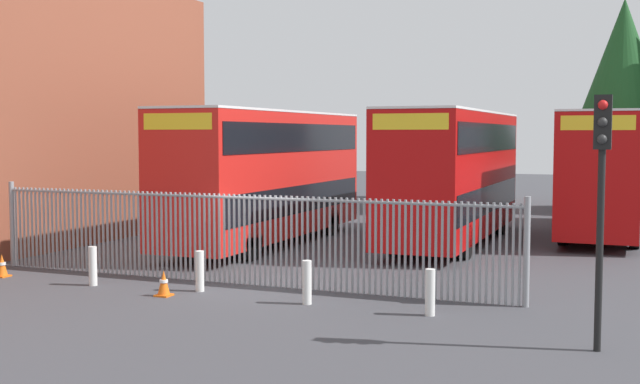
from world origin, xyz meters
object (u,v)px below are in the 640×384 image
at_px(double_decker_bus_behind_fence_left, 454,171).
at_px(double_decker_bus_near_gate, 267,172).
at_px(double_decker_bus_far_back, 432,158).
at_px(traffic_light_kerbside, 601,174).
at_px(bollard_near_right, 307,282).
at_px(bollard_center_front, 200,271).
at_px(traffic_cone_by_gate, 164,283).
at_px(double_decker_bus_behind_fence_right, 604,168).
at_px(traffic_cone_mid_forecourt, 2,266).
at_px(bollard_far_right, 430,292).
at_px(bollard_near_left, 93,266).

bearing_deg(double_decker_bus_behind_fence_left, double_decker_bus_near_gate, -155.52).
relative_size(double_decker_bus_far_back, traffic_light_kerbside, 2.51).
xyz_separation_m(double_decker_bus_near_gate, bollard_near_right, (4.94, -8.12, -1.95)).
bearing_deg(bollard_center_front, double_decker_bus_behind_fence_left, 70.76).
height_order(double_decker_bus_far_back, traffic_cone_by_gate, double_decker_bus_far_back).
xyz_separation_m(double_decker_bus_behind_fence_right, double_decker_bus_far_back, (-8.77, 9.43, 0.00)).
height_order(double_decker_bus_near_gate, double_decker_bus_behind_fence_left, same).
bearing_deg(traffic_cone_mid_forecourt, double_decker_bus_near_gate, 65.96).
distance_m(bollard_far_right, traffic_light_kerbside, 4.38).
distance_m(traffic_cone_mid_forecourt, traffic_light_kerbside, 14.86).
xyz_separation_m(double_decker_bus_behind_fence_right, traffic_cone_mid_forecourt, (-13.88, -14.90, -2.13)).
height_order(bollard_near_left, traffic_cone_by_gate, bollard_near_left).
bearing_deg(bollard_near_left, double_decker_bus_behind_fence_left, 59.23).
distance_m(double_decker_bus_far_back, traffic_light_kerbside, 27.60).
relative_size(double_decker_bus_near_gate, double_decker_bus_behind_fence_right, 1.00).
xyz_separation_m(bollard_near_right, traffic_cone_mid_forecourt, (-8.54, 0.05, -0.19)).
bearing_deg(double_decker_bus_behind_fence_right, double_decker_bus_far_back, 132.92).
relative_size(double_decker_bus_far_back, bollard_near_left, 11.38).
xyz_separation_m(double_decker_bus_behind_fence_right, bollard_near_left, (-10.97, -14.97, -1.95)).
relative_size(double_decker_bus_behind_fence_left, bollard_near_right, 11.38).
relative_size(double_decker_bus_behind_fence_left, traffic_cone_by_gate, 18.32).
bearing_deg(traffic_cone_by_gate, double_decker_bus_near_gate, 100.59).
bearing_deg(double_decker_bus_behind_fence_left, traffic_light_kerbside, -66.93).
distance_m(double_decker_bus_near_gate, traffic_light_kerbside, 14.60).
bearing_deg(double_decker_bus_behind_fence_right, bollard_center_front, -119.31).
bearing_deg(bollard_near_right, traffic_cone_mid_forecourt, 179.67).
height_order(bollard_near_left, bollard_center_front, same).
xyz_separation_m(traffic_cone_by_gate, traffic_light_kerbside, (9.32, -1.12, 2.70)).
xyz_separation_m(bollard_near_right, traffic_light_kerbside, (5.99, -1.56, 2.51)).
xyz_separation_m(double_decker_bus_far_back, bollard_near_left, (-2.20, -24.40, -1.95)).
relative_size(bollard_near_right, traffic_cone_mid_forecourt, 1.61).
relative_size(double_decker_bus_behind_fence_left, bollard_center_front, 11.38).
bearing_deg(double_decker_bus_behind_fence_right, double_decker_bus_behind_fence_left, -137.24).
xyz_separation_m(double_decker_bus_near_gate, traffic_cone_mid_forecourt, (-3.60, -8.07, -2.13)).
relative_size(bollard_near_right, traffic_light_kerbside, 0.22).
bearing_deg(bollard_center_front, bollard_near_right, -6.76).
xyz_separation_m(bollard_center_front, bollard_far_right, (5.58, -0.39, 0.00)).
xyz_separation_m(bollard_center_front, traffic_cone_mid_forecourt, (-5.68, -0.29, -0.19)).
bearing_deg(double_decker_bus_far_back, traffic_cone_mid_forecourt, -101.86).
xyz_separation_m(bollard_near_left, bollard_near_right, (5.63, 0.01, 0.00)).
bearing_deg(bollard_far_right, double_decker_bus_near_gate, 133.13).
bearing_deg(bollard_near_right, double_decker_bus_behind_fence_left, 85.94).
bearing_deg(double_decker_bus_behind_fence_right, bollard_near_right, -109.66).
distance_m(double_decker_bus_behind_fence_right, traffic_cone_mid_forecourt, 20.48).
height_order(bollard_far_right, traffic_cone_by_gate, bollard_far_right).
height_order(bollard_far_right, traffic_cone_mid_forecourt, bollard_far_right).
distance_m(double_decker_bus_behind_fence_right, traffic_light_kerbside, 16.53).
xyz_separation_m(double_decker_bus_near_gate, bollard_near_left, (-0.69, -8.14, -1.95)).
distance_m(bollard_far_right, traffic_cone_by_gate, 6.07).
relative_size(double_decker_bus_near_gate, traffic_light_kerbside, 2.51).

